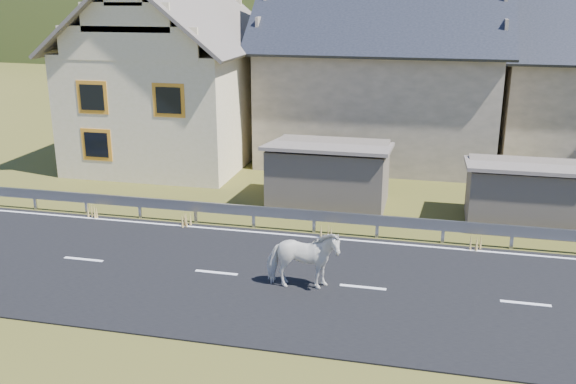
# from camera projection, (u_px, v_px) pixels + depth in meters

# --- Properties ---
(ground) EXTENTS (160.00, 160.00, 0.00)m
(ground) POSITION_uv_depth(u_px,v_px,m) (363.00, 289.00, 16.61)
(ground) COLOR #3B3F15
(ground) RESTS_ON ground
(road) EXTENTS (60.00, 7.00, 0.04)m
(road) POSITION_uv_depth(u_px,v_px,m) (363.00, 288.00, 16.60)
(road) COLOR black
(road) RESTS_ON ground
(lane_markings) EXTENTS (60.00, 6.60, 0.01)m
(lane_markings) POSITION_uv_depth(u_px,v_px,m) (363.00, 287.00, 16.60)
(lane_markings) COLOR silver
(lane_markings) RESTS_ON road
(guardrail) EXTENTS (28.10, 0.09, 0.75)m
(guardrail) POSITION_uv_depth(u_px,v_px,m) (377.00, 221.00, 19.86)
(guardrail) COLOR #93969B
(guardrail) RESTS_ON ground
(shed_left) EXTENTS (4.30, 3.30, 2.40)m
(shed_left) POSITION_uv_depth(u_px,v_px,m) (329.00, 176.00, 22.75)
(shed_left) COLOR #695E50
(shed_left) RESTS_ON ground
(shed_right) EXTENTS (3.80, 2.90, 2.20)m
(shed_right) POSITION_uv_depth(u_px,v_px,m) (523.00, 195.00, 20.92)
(shed_right) COLOR #695E50
(shed_right) RESTS_ON ground
(house_cream) EXTENTS (7.80, 9.80, 8.30)m
(house_cream) POSITION_uv_depth(u_px,v_px,m) (174.00, 62.00, 28.61)
(house_cream) COLOR beige
(house_cream) RESTS_ON ground
(house_stone_a) EXTENTS (10.80, 9.80, 8.90)m
(house_stone_a) POSITION_uv_depth(u_px,v_px,m) (383.00, 54.00, 29.38)
(house_stone_a) COLOR tan
(house_stone_a) RESTS_ON ground
(mountain) EXTENTS (440.00, 280.00, 260.00)m
(mountain) POSITION_uv_depth(u_px,v_px,m) (449.00, 88.00, 188.82)
(mountain) COLOR #20340F
(mountain) RESTS_ON ground
(horse) EXTENTS (1.12, 2.00, 1.60)m
(horse) POSITION_uv_depth(u_px,v_px,m) (303.00, 260.00, 16.31)
(horse) COLOR silver
(horse) RESTS_ON road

